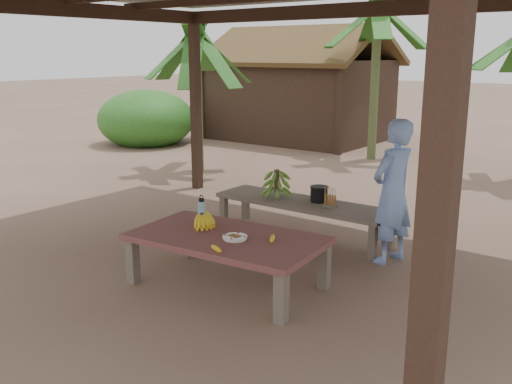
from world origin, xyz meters
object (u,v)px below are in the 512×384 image
Objects in this scene: woman at (393,192)px; plate at (235,237)px; work_table at (227,242)px; cooking_pot at (319,194)px; water_flask at (202,211)px; ripe_banana_bunch at (202,219)px; bench at (302,206)px.

plate is at bearing -14.43° from woman.
work_table is 8.21× the size of plate.
water_flask is at bearing -105.12° from cooking_pot.
woman is (1.02, -0.23, 0.23)m from cooking_pot.
ripe_banana_bunch is at bearing 165.70° from work_table.
water_flask is (-0.62, 0.23, 0.10)m from plate.
plate reaches higher than work_table.
work_table is 0.56m from water_flask.
plate is at bearing -83.89° from cooking_pot.
cooking_pot is (0.17, 0.11, 0.14)m from bench.
bench is at bearing 101.90° from plate.
bench is at bearing 85.15° from ripe_banana_bunch.
bench is 10.53× the size of cooking_pot.
woman is at bearing -12.67° from cooking_pot.
bench is (-0.23, 1.68, -0.04)m from work_table.
work_table is 1.85m from woman.
work_table is 7.14× the size of ripe_banana_bunch.
water_flask is (-0.49, 0.19, 0.18)m from work_table.
plate is (0.50, -0.09, -0.06)m from ripe_banana_bunch.
ripe_banana_bunch is at bearing -99.99° from cooking_pot.
work_table is 9.01× the size of cooking_pot.
cooking_pot is 1.07m from woman.
bench is 1.52m from water_flask.
woman reaches higher than bench.
cooking_pot is 0.14× the size of woman.
bench is at bearing -147.74° from cooking_pot.
work_table is at bearing -8.44° from ripe_banana_bunch.
bench is 1.76m from plate.
woman reaches higher than plate.
work_table is at bearing -83.14° from bench.
work_table is 0.16m from plate.
plate is 0.15× the size of woman.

